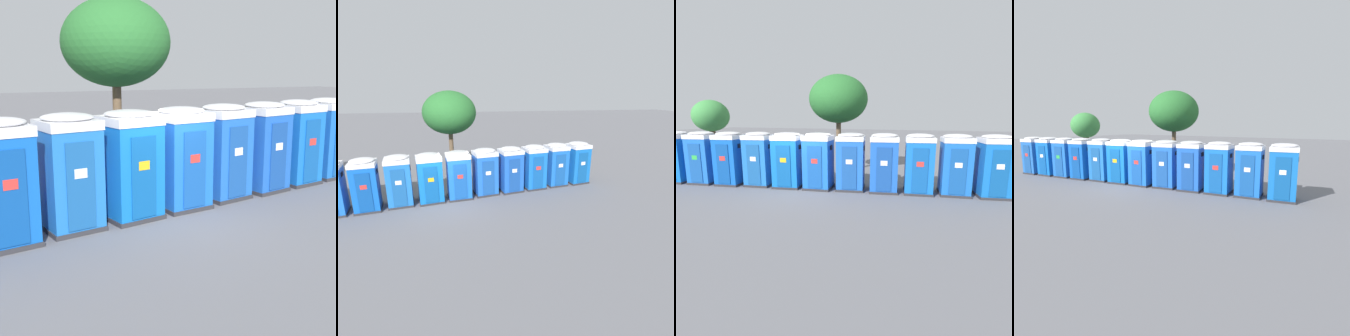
# 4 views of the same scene
# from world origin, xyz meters

# --- Properties ---
(ground_plane) EXTENTS (120.00, 120.00, 0.00)m
(ground_plane) POSITION_xyz_m (0.00, 0.00, 0.00)
(ground_plane) COLOR slate
(portapotty_0) EXTENTS (1.36, 1.36, 2.54)m
(portapotty_0) POSITION_xyz_m (-7.99, -1.07, 1.28)
(portapotty_0) COLOR #2D2D33
(portapotty_0) RESTS_ON ground
(portapotty_1) EXTENTS (1.39, 1.37, 2.54)m
(portapotty_1) POSITION_xyz_m (-6.55, -0.80, 1.28)
(portapotty_1) COLOR #2D2D33
(portapotty_1) RESTS_ON ground
(portapotty_2) EXTENTS (1.39, 1.39, 2.54)m
(portapotty_2) POSITION_xyz_m (-5.11, -0.54, 1.28)
(portapotty_2) COLOR #2D2D33
(portapotty_2) RESTS_ON ground
(portapotty_3) EXTENTS (1.36, 1.38, 2.54)m
(portapotty_3) POSITION_xyz_m (-3.67, -0.30, 1.28)
(portapotty_3) COLOR #2D2D33
(portapotty_3) RESTS_ON ground
(portapotty_4) EXTENTS (1.38, 1.38, 2.54)m
(portapotty_4) POSITION_xyz_m (-2.24, 0.07, 1.28)
(portapotty_4) COLOR #2D2D33
(portapotty_4) RESTS_ON ground
(portapotty_5) EXTENTS (1.45, 1.42, 2.54)m
(portapotty_5) POSITION_xyz_m (-0.79, 0.25, 1.28)
(portapotty_5) COLOR #2D2D33
(portapotty_5) RESTS_ON ground
(portapotty_6) EXTENTS (1.38, 1.36, 2.54)m
(portapotty_6) POSITION_xyz_m (0.65, 0.50, 1.28)
(portapotty_6) COLOR #2D2D33
(portapotty_6) RESTS_ON ground
(portapotty_7) EXTENTS (1.43, 1.42, 2.54)m
(portapotty_7) POSITION_xyz_m (2.08, 0.84, 1.28)
(portapotty_7) COLOR #2D2D33
(portapotty_7) RESTS_ON ground
(portapotty_8) EXTENTS (1.42, 1.42, 2.54)m
(portapotty_8) POSITION_xyz_m (3.53, 1.04, 1.28)
(portapotty_8) COLOR #2D2D33
(portapotty_8) RESTS_ON ground
(portapotty_9) EXTENTS (1.37, 1.37, 2.54)m
(portapotty_9) POSITION_xyz_m (4.97, 1.31, 1.28)
(portapotty_9) COLOR #2D2D33
(portapotty_9) RESTS_ON ground
(portapotty_10) EXTENTS (1.37, 1.37, 2.54)m
(portapotty_10) POSITION_xyz_m (6.41, 1.60, 1.28)
(portapotty_10) COLOR #2D2D33
(portapotty_10) RESTS_ON ground
(portapotty_11) EXTENTS (1.43, 1.42, 2.54)m
(portapotty_11) POSITION_xyz_m (7.86, 1.81, 1.28)
(portapotty_11) COLOR #2D2D33
(portapotty_11) RESTS_ON ground
(street_tree_0) EXTENTS (2.44, 2.44, 4.39)m
(street_tree_0) POSITION_xyz_m (-9.30, 4.03, 3.25)
(street_tree_0) COLOR #4C3826
(street_tree_0) RESTS_ON ground
(street_tree_1) EXTENTS (3.28, 3.28, 5.54)m
(street_tree_1) POSITION_xyz_m (0.23, 4.04, 4.19)
(street_tree_1) COLOR brown
(street_tree_1) RESTS_ON ground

